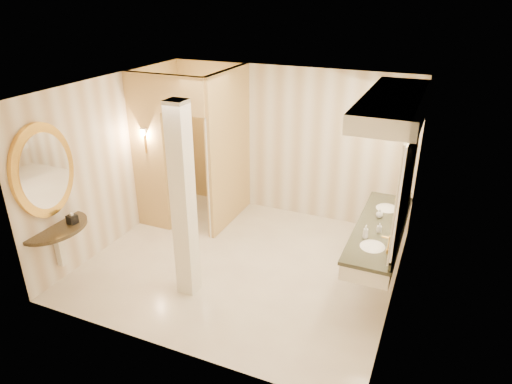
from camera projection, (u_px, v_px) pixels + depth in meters
floor at (242, 263)px, 7.06m from camera, size 4.50×4.50×0.00m
ceiling at (239, 88)px, 5.95m from camera, size 4.50×4.50×0.00m
wall_back at (288, 143)px, 8.18m from camera, size 4.50×0.02×2.70m
wall_front at (161, 251)px, 4.83m from camera, size 4.50×0.02×2.70m
wall_left at (114, 161)px, 7.32m from camera, size 0.02×4.00×2.70m
wall_right at (403, 211)px, 5.70m from camera, size 0.02×4.00×2.70m
toilet_closet at (205, 150)px, 7.71m from camera, size 1.50×1.55×2.70m
wall_sconce at (144, 133)px, 7.40m from camera, size 0.14×0.14×0.42m
vanity at (389, 176)px, 6.02m from camera, size 0.75×2.42×2.09m
console_shelf at (48, 195)px, 6.13m from camera, size 1.00×1.00×1.95m
pillar at (183, 203)px, 5.90m from camera, size 0.25×0.25×2.70m
tissue_box at (72, 219)px, 6.38m from camera, size 0.14×0.14×0.12m
toilet at (228, 189)px, 8.78m from camera, size 0.60×0.80×0.72m
soap_bottle_a at (379, 228)px, 6.15m from camera, size 0.07×0.07×0.13m
soap_bottle_b at (380, 213)px, 6.54m from camera, size 0.13×0.13×0.13m
soap_bottle_c at (366, 232)px, 5.99m from camera, size 0.08×0.08×0.19m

